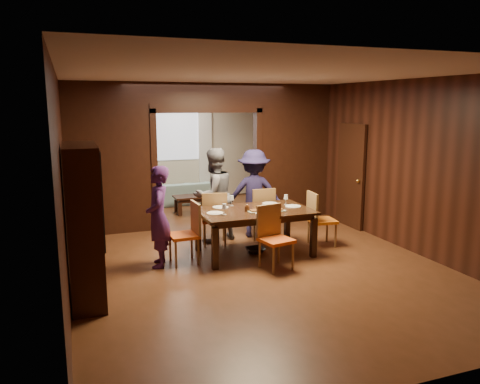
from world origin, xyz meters
name	(u,v)px	position (x,y,z in m)	size (l,w,h in m)	color
floor	(234,246)	(0.00, 0.00, 0.00)	(9.00, 9.00, 0.00)	#583118
ceiling	(233,79)	(0.00, 0.00, 2.90)	(5.50, 9.00, 0.02)	silver
room_walls	(204,151)	(0.00, 1.89, 1.51)	(5.52, 9.01, 2.90)	black
person_purple	(158,217)	(-1.42, -0.56, 0.78)	(0.57, 0.38, 1.57)	#451E58
person_grey	(214,195)	(-0.23, 0.44, 0.86)	(0.83, 0.65, 1.71)	slate
person_navy	(254,193)	(0.58, 0.49, 0.83)	(1.07, 0.61, 1.65)	#1B1638
sofa	(182,193)	(-0.04, 3.85, 0.27)	(1.88, 0.74, 0.55)	#8CB7B8
serving_bowl	(256,207)	(0.22, -0.48, 0.80)	(0.33, 0.33, 0.08)	black
dining_table	(254,232)	(0.18, -0.53, 0.38)	(1.85, 1.15, 0.76)	black
coffee_table	(192,204)	(-0.06, 2.77, 0.20)	(0.80, 0.50, 0.40)	black
chair_left	(184,233)	(-1.04, -0.58, 0.48)	(0.44, 0.44, 0.97)	#E25615
chair_right	(322,219)	(1.49, -0.50, 0.48)	(0.44, 0.44, 0.97)	orange
chair_far_l	(214,218)	(-0.28, 0.24, 0.48)	(0.44, 0.44, 0.97)	#EC4E16
chair_far_r	(260,213)	(0.64, 0.33, 0.48)	(0.44, 0.44, 0.97)	red
chair_near	(276,238)	(0.22, -1.32, 0.48)	(0.44, 0.44, 0.97)	#E45515
hutch	(84,224)	(-2.53, -1.50, 1.00)	(0.40, 1.20, 2.00)	black
door_right	(351,176)	(2.70, 0.50, 1.05)	(0.06, 0.90, 2.10)	black
window_far	(177,135)	(0.00, 4.44, 1.70)	(1.20, 0.03, 1.30)	silver
curtain_left	(149,153)	(-0.75, 4.40, 1.25)	(0.35, 0.06, 2.40)	white
curtain_right	(205,151)	(0.75, 4.40, 1.25)	(0.35, 0.06, 2.40)	white
plate_left	(215,213)	(-0.51, -0.56, 0.77)	(0.27, 0.27, 0.01)	white
plate_far_l	(220,207)	(-0.30, -0.18, 0.77)	(0.27, 0.27, 0.01)	silver
plate_far_r	(270,203)	(0.61, -0.19, 0.77)	(0.27, 0.27, 0.01)	silver
plate_right	(293,206)	(0.89, -0.53, 0.77)	(0.27, 0.27, 0.01)	white
plate_near	(264,213)	(0.21, -0.85, 0.77)	(0.27, 0.27, 0.01)	white
platter_a	(257,211)	(0.16, -0.68, 0.78)	(0.30, 0.20, 0.04)	gray
platter_b	(276,210)	(0.47, -0.74, 0.78)	(0.30, 0.20, 0.04)	gray
wineglass_left	(224,209)	(-0.40, -0.70, 0.85)	(0.08, 0.08, 0.18)	silver
wineglass_far	(232,201)	(-0.07, -0.11, 0.85)	(0.08, 0.08, 0.18)	silver
wineglass_right	(286,200)	(0.84, -0.35, 0.85)	(0.08, 0.08, 0.18)	silver
tumbler	(264,209)	(0.22, -0.83, 0.83)	(0.07, 0.07, 0.14)	white
condiment_jar	(247,208)	(0.03, -0.59, 0.82)	(0.08, 0.08, 0.11)	#4F2912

